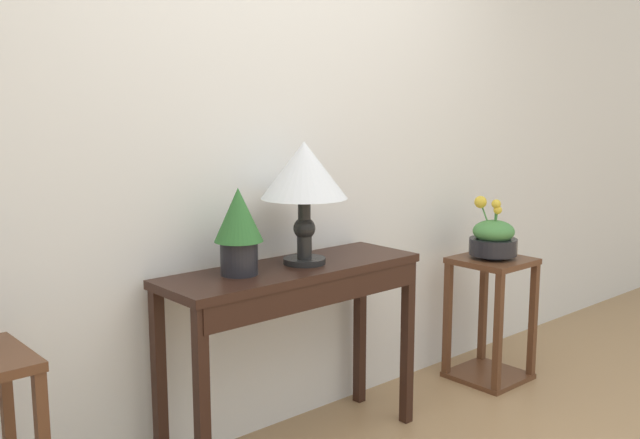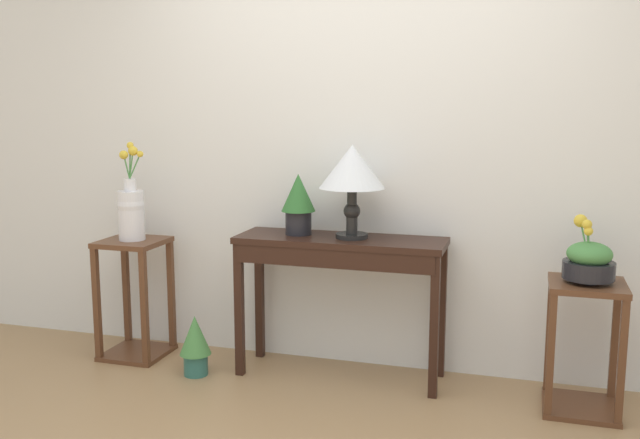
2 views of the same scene
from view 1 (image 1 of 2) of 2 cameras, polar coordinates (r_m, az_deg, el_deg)
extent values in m
cube|color=silver|center=(3.10, -4.39, 8.25)|extent=(9.00, 0.10, 2.80)
cube|color=black|center=(2.91, -2.21, -4.10)|extent=(1.15, 0.37, 0.03)
cube|color=black|center=(2.80, -0.04, -6.04)|extent=(1.09, 0.03, 0.10)
cube|color=black|center=(2.62, -9.52, -15.03)|extent=(0.04, 0.04, 0.76)
cube|color=black|center=(3.28, 7.08, -9.89)|extent=(0.05, 0.04, 0.76)
cube|color=black|center=(2.86, -12.88, -12.95)|extent=(0.04, 0.04, 0.76)
cube|color=black|center=(3.48, 3.24, -8.70)|extent=(0.05, 0.04, 0.76)
cylinder|color=black|center=(2.94, -1.27, -3.35)|extent=(0.18, 0.18, 0.02)
cylinder|color=black|center=(2.93, -1.27, -1.92)|extent=(0.06, 0.06, 0.12)
sphere|color=black|center=(2.91, -1.28, -0.71)|extent=(0.09, 0.09, 0.09)
cylinder|color=black|center=(2.90, -1.28, 0.50)|extent=(0.05, 0.05, 0.12)
cone|color=silver|center=(2.88, -1.29, 4.03)|extent=(0.36, 0.36, 0.23)
cylinder|color=black|center=(2.76, -6.56, -3.11)|extent=(0.15, 0.15, 0.13)
cone|color=#2D662D|center=(2.73, -6.62, 0.39)|extent=(0.19, 0.19, 0.21)
cube|color=#56331E|center=(3.80, 13.78, -3.27)|extent=(0.36, 0.36, 0.03)
cube|color=#56331E|center=(3.98, 13.43, -12.18)|extent=(0.36, 0.36, 0.03)
cube|color=#56331E|center=(3.67, 14.21, -8.85)|extent=(0.04, 0.04, 0.60)
cube|color=#56331E|center=(3.93, 16.86, -7.77)|extent=(0.04, 0.04, 0.60)
cube|color=#56331E|center=(3.85, 10.28, -7.86)|extent=(0.04, 0.04, 0.60)
cube|color=#56331E|center=(4.09, 13.06, -6.91)|extent=(0.04, 0.04, 0.60)
cylinder|color=black|center=(3.80, 13.80, -2.90)|extent=(0.11, 0.11, 0.02)
cylinder|color=black|center=(3.79, 13.83, -2.13)|extent=(0.25, 0.25, 0.08)
ellipsoid|color=#478442|center=(3.77, 13.87, -0.94)|extent=(0.21, 0.21, 0.12)
cylinder|color=#478442|center=(3.76, 13.36, -0.06)|extent=(0.06, 0.07, 0.19)
sphere|color=gold|center=(3.74, 12.86, 1.39)|extent=(0.06, 0.06, 0.06)
cylinder|color=#478442|center=(3.75, 13.96, -0.15)|extent=(0.03, 0.04, 0.19)
sphere|color=gold|center=(3.72, 14.07, 1.22)|extent=(0.05, 0.05, 0.05)
cylinder|color=#478442|center=(3.75, 14.02, -0.38)|extent=(0.02, 0.04, 0.16)
sphere|color=gold|center=(3.73, 14.19, 0.75)|extent=(0.04, 0.04, 0.04)
camera|label=2|loc=(3.13, 76.69, 3.41)|focal=39.36mm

